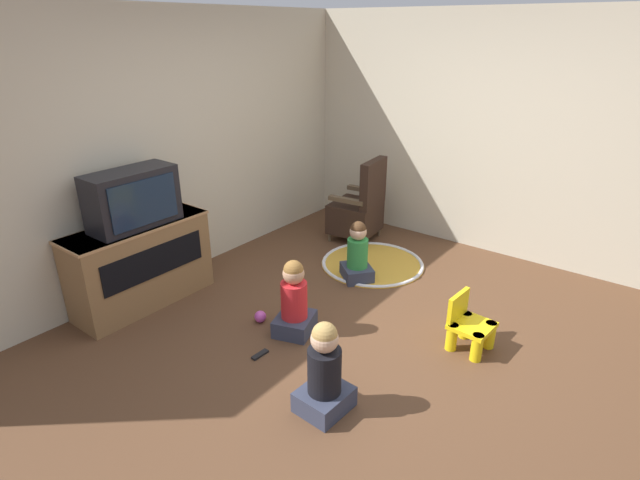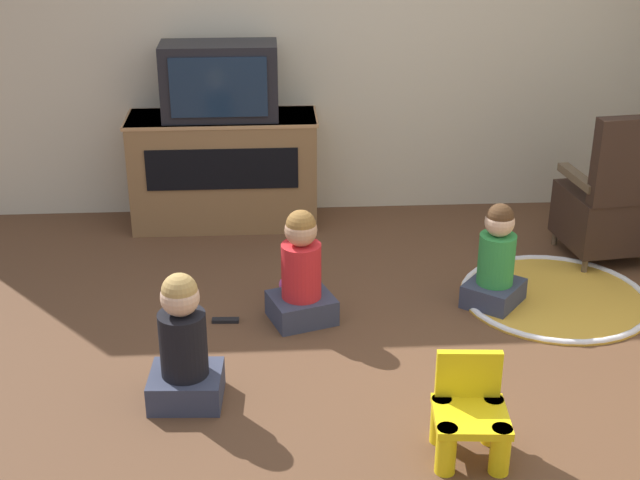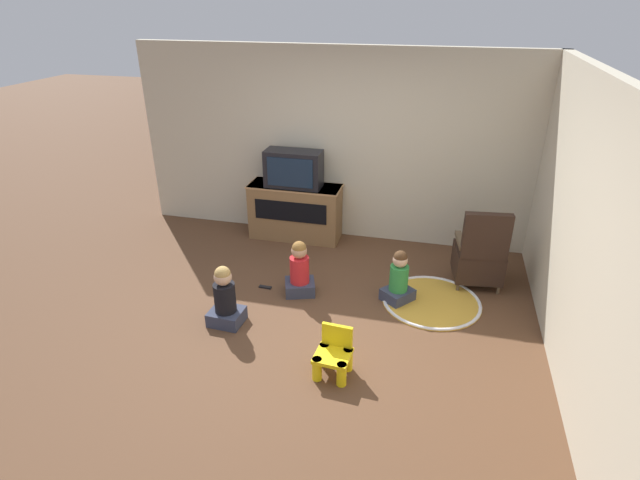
{
  "view_description": "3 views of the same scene",
  "coord_description": "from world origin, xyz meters",
  "px_view_note": "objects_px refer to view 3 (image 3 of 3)",
  "views": [
    {
      "loc": [
        -2.95,
        -1.81,
        2.37
      ],
      "look_at": [
        0.04,
        0.49,
        0.74
      ],
      "focal_mm": 28.0,
      "sensor_mm": 36.0,
      "label": 1
    },
    {
      "loc": [
        -0.43,
        -3.84,
        2.45
      ],
      "look_at": [
        -0.18,
        0.23,
        0.62
      ],
      "focal_mm": 50.0,
      "sensor_mm": 36.0,
      "label": 2
    },
    {
      "loc": [
        1.15,
        -4.18,
        3.11
      ],
      "look_at": [
        -0.02,
        0.48,
        0.73
      ],
      "focal_mm": 28.0,
      "sensor_mm": 36.0,
      "label": 3
    }
  ],
  "objects_px": {
    "toy_ball": "(302,274)",
    "television": "(294,169)",
    "yellow_kid_chair": "(333,357)",
    "remote_control": "(265,287)",
    "tv_cabinet": "(295,211)",
    "child_watching_left": "(225,299)",
    "child_watching_right": "(399,279)",
    "child_watching_center": "(300,271)",
    "black_armchair": "(479,257)"
  },
  "relations": [
    {
      "from": "tv_cabinet",
      "to": "child_watching_left",
      "type": "distance_m",
      "value": 2.17
    },
    {
      "from": "yellow_kid_chair",
      "to": "child_watching_right",
      "type": "bearing_deg",
      "value": 76.27
    },
    {
      "from": "television",
      "to": "child_watching_center",
      "type": "distance_m",
      "value": 1.63
    },
    {
      "from": "yellow_kid_chair",
      "to": "child_watching_center",
      "type": "xyz_separation_m",
      "value": [
        -0.67,
        1.23,
        0.11
      ]
    },
    {
      "from": "yellow_kid_chair",
      "to": "child_watching_left",
      "type": "xyz_separation_m",
      "value": [
        -1.25,
        0.48,
        0.11
      ]
    },
    {
      "from": "tv_cabinet",
      "to": "yellow_kid_chair",
      "type": "height_order",
      "value": "tv_cabinet"
    },
    {
      "from": "black_armchair",
      "to": "television",
      "type": "bearing_deg",
      "value": -23.1
    },
    {
      "from": "tv_cabinet",
      "to": "child_watching_center",
      "type": "bearing_deg",
      "value": -71.6
    },
    {
      "from": "child_watching_left",
      "to": "remote_control",
      "type": "xyz_separation_m",
      "value": [
        0.16,
        0.75,
        -0.28
      ]
    },
    {
      "from": "television",
      "to": "remote_control",
      "type": "xyz_separation_m",
      "value": [
        0.04,
        -1.38,
        -1.01
      ]
    },
    {
      "from": "child_watching_center",
      "to": "toy_ball",
      "type": "relative_size",
      "value": 6.4
    },
    {
      "from": "toy_ball",
      "to": "television",
      "type": "bearing_deg",
      "value": 110.89
    },
    {
      "from": "child_watching_left",
      "to": "child_watching_right",
      "type": "xyz_separation_m",
      "value": [
        1.69,
        0.87,
        -0.02
      ]
    },
    {
      "from": "black_armchair",
      "to": "child_watching_right",
      "type": "height_order",
      "value": "black_armchair"
    },
    {
      "from": "black_armchair",
      "to": "toy_ball",
      "type": "height_order",
      "value": "black_armchair"
    },
    {
      "from": "tv_cabinet",
      "to": "toy_ball",
      "type": "bearing_deg",
      "value": -69.7
    },
    {
      "from": "yellow_kid_chair",
      "to": "remote_control",
      "type": "relative_size",
      "value": 2.93
    },
    {
      "from": "television",
      "to": "toy_ball",
      "type": "xyz_separation_m",
      "value": [
        0.4,
        -1.05,
        -0.97
      ]
    },
    {
      "from": "child_watching_right",
      "to": "yellow_kid_chair",
      "type": "bearing_deg",
      "value": -159.16
    },
    {
      "from": "television",
      "to": "toy_ball",
      "type": "bearing_deg",
      "value": -69.11
    },
    {
      "from": "black_armchair",
      "to": "child_watching_left",
      "type": "distance_m",
      "value": 2.93
    },
    {
      "from": "television",
      "to": "yellow_kid_chair",
      "type": "relative_size",
      "value": 1.7
    },
    {
      "from": "black_armchair",
      "to": "yellow_kid_chair",
      "type": "relative_size",
      "value": 2.22
    },
    {
      "from": "yellow_kid_chair",
      "to": "television",
      "type": "bearing_deg",
      "value": 117.84
    },
    {
      "from": "black_armchair",
      "to": "child_watching_right",
      "type": "distance_m",
      "value": 1.04
    },
    {
      "from": "tv_cabinet",
      "to": "child_watching_right",
      "type": "height_order",
      "value": "tv_cabinet"
    },
    {
      "from": "yellow_kid_chair",
      "to": "remote_control",
      "type": "height_order",
      "value": "yellow_kid_chair"
    },
    {
      "from": "tv_cabinet",
      "to": "remote_control",
      "type": "xyz_separation_m",
      "value": [
        0.04,
        -1.42,
        -0.39
      ]
    },
    {
      "from": "child_watching_right",
      "to": "remote_control",
      "type": "xyz_separation_m",
      "value": [
        -1.53,
        -0.12,
        -0.26
      ]
    },
    {
      "from": "tv_cabinet",
      "to": "remote_control",
      "type": "bearing_deg",
      "value": -88.19
    },
    {
      "from": "remote_control",
      "to": "toy_ball",
      "type": "bearing_deg",
      "value": -133.89
    },
    {
      "from": "child_watching_left",
      "to": "remote_control",
      "type": "relative_size",
      "value": 4.41
    },
    {
      "from": "tv_cabinet",
      "to": "yellow_kid_chair",
      "type": "distance_m",
      "value": 2.89
    },
    {
      "from": "television",
      "to": "toy_ball",
      "type": "distance_m",
      "value": 1.48
    },
    {
      "from": "child_watching_center",
      "to": "child_watching_right",
      "type": "relative_size",
      "value": 1.06
    },
    {
      "from": "child_watching_right",
      "to": "remote_control",
      "type": "relative_size",
      "value": 4.09
    },
    {
      "from": "child_watching_left",
      "to": "toy_ball",
      "type": "relative_size",
      "value": 6.51
    },
    {
      "from": "child_watching_left",
      "to": "remote_control",
      "type": "bearing_deg",
      "value": 81.21
    },
    {
      "from": "child_watching_right",
      "to": "remote_control",
      "type": "bearing_deg",
      "value": 133.22
    },
    {
      "from": "black_armchair",
      "to": "child_watching_right",
      "type": "bearing_deg",
      "value": 25.87
    },
    {
      "from": "child_watching_center",
      "to": "child_watching_right",
      "type": "distance_m",
      "value": 1.12
    },
    {
      "from": "toy_ball",
      "to": "child_watching_left",
      "type": "bearing_deg",
      "value": -115.25
    },
    {
      "from": "child_watching_right",
      "to": "television",
      "type": "bearing_deg",
      "value": 90.11
    },
    {
      "from": "television",
      "to": "remote_control",
      "type": "relative_size",
      "value": 4.97
    },
    {
      "from": "yellow_kid_chair",
      "to": "child_watching_center",
      "type": "height_order",
      "value": "child_watching_center"
    },
    {
      "from": "black_armchair",
      "to": "toy_ball",
      "type": "relative_size",
      "value": 9.61
    },
    {
      "from": "child_watching_center",
      "to": "toy_ball",
      "type": "distance_m",
      "value": 0.41
    },
    {
      "from": "television",
      "to": "yellow_kid_chair",
      "type": "distance_m",
      "value": 2.97
    },
    {
      "from": "tv_cabinet",
      "to": "television",
      "type": "relative_size",
      "value": 1.69
    },
    {
      "from": "tv_cabinet",
      "to": "television",
      "type": "bearing_deg",
      "value": -90.0
    }
  ]
}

